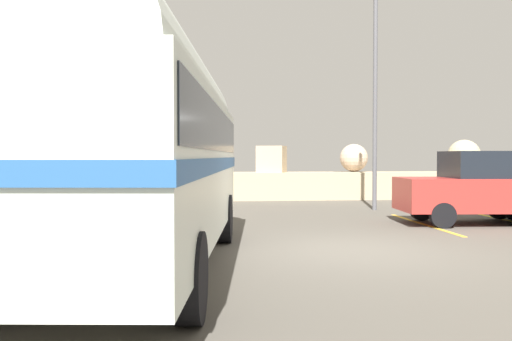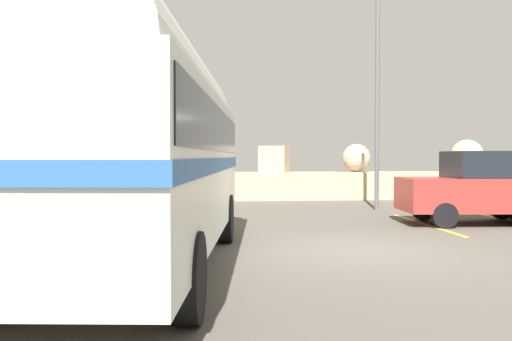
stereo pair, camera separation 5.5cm
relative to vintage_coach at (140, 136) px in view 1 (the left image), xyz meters
The scene contains 5 objects.
ground 4.38m from the vintage_coach, 20.62° to the left, with size 32.00×26.00×0.02m.
breakwater 13.85m from the vintage_coach, 72.94° to the left, with size 31.36×2.25×2.50m.
vintage_coach is the anchor object (origin of this frame).
parked_car_nearest 9.43m from the vintage_coach, 30.60° to the left, with size 4.21×1.98×1.86m.
lamp_post 10.76m from the vintage_coach, 53.39° to the left, with size 1.19×0.25×7.00m.
Camera 1 is at (-2.65, -9.56, 1.75)m, focal length 37.45 mm.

